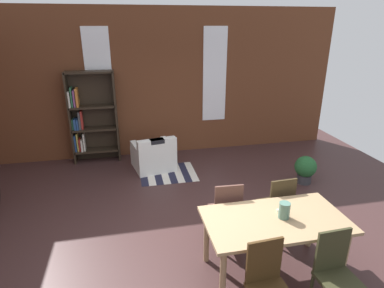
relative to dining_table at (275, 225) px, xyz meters
The scene contains 15 objects.
ground_plane 1.30m from the dining_table, 139.78° to the left, with size 9.54×9.54×0.00m, color #3D2625.
back_wall_brick 4.50m from the dining_table, 101.17° to the left, with size 8.34×0.12×3.28m, color brown.
window_pane_0 4.88m from the dining_table, 116.72° to the left, with size 0.55×0.02×2.13m, color white.
window_pane_1 4.41m from the dining_table, 84.19° to the left, with size 0.55×0.02×2.13m, color white.
dining_table is the anchor object (origin of this frame).
vase_on_table 0.22m from the dining_table, ahead, with size 0.13×0.13×0.20m, color #4C7266.
tealight_candle_0 0.19m from the dining_table, 52.08° to the left, with size 0.04×0.04×0.04m, color silver.
dining_chair_near_left 0.79m from the dining_table, 119.32° to the right, with size 0.42×0.42×0.95m.
dining_chair_near_right 0.79m from the dining_table, 61.18° to the right, with size 0.42×0.42×0.95m.
dining_chair_far_right 0.79m from the dining_table, 60.70° to the left, with size 0.42×0.42×0.95m.
dining_chair_far_left 0.79m from the dining_table, 119.24° to the left, with size 0.42×0.42×0.95m.
bookshelf_tall 4.74m from the dining_table, 120.53° to the left, with size 1.00×0.31×2.00m.
armchair_white 3.56m from the dining_table, 108.44° to the left, with size 0.94×0.94×0.75m.
potted_plant_by_shelf 2.70m from the dining_table, 51.27° to the left, with size 0.41×0.41×0.55m.
striped_rug 3.23m from the dining_table, 105.98° to the left, with size 1.14×0.95×0.01m.
Camera 1 is at (-0.76, -3.64, 2.90)m, focal length 29.87 mm.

